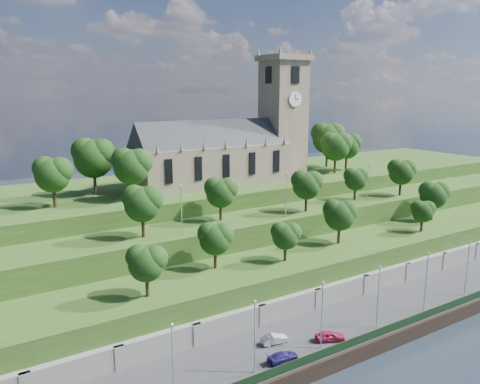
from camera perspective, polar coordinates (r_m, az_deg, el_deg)
ground at (r=70.22m, az=18.88°, el=-17.21°), size 320.00×320.00×0.00m
promenade at (r=73.16m, az=15.21°, el=-14.82°), size 160.00×12.00×2.00m
quay_wall at (r=69.67m, az=18.97°, el=-16.43°), size 160.00×0.50×2.20m
fence at (r=69.33m, az=18.64°, el=-15.15°), size 160.00×0.10×1.20m
retaining_wall at (r=76.24m, az=11.94°, el=-12.24°), size 160.00×2.10×5.00m
embankment_lower at (r=79.72m, az=8.98°, el=-9.83°), size 160.00×12.00×8.00m
embankment_upper at (r=87.10m, az=4.30°, el=-6.37°), size 160.00×10.00×12.00m
hilltop at (r=103.66m, az=-2.51°, el=-2.43°), size 160.00×32.00×15.00m
church at (r=97.83m, az=-1.03°, el=5.66°), size 38.60×12.35×27.60m
trees_lower at (r=79.53m, az=11.02°, el=-3.18°), size 67.74×9.01×8.05m
trees_upper at (r=84.92m, az=6.10°, el=0.92°), size 62.37×8.12×8.06m
trees_hilltop at (r=98.61m, az=0.47°, el=5.25°), size 73.62×16.82×11.13m
lamp_posts_promenade at (r=67.11m, az=16.52°, el=-11.68°), size 60.36×0.36×9.00m
lamp_posts_upper at (r=81.97m, az=5.64°, el=0.10°), size 40.36×0.36×7.95m
car_left at (r=64.49m, az=10.93°, el=-16.84°), size 4.15×3.03×1.31m
car_middle at (r=63.00m, az=4.25°, el=-17.44°), size 3.77×1.83×1.19m
car_right at (r=59.58m, az=5.25°, el=-19.38°), size 4.07×1.86×1.15m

